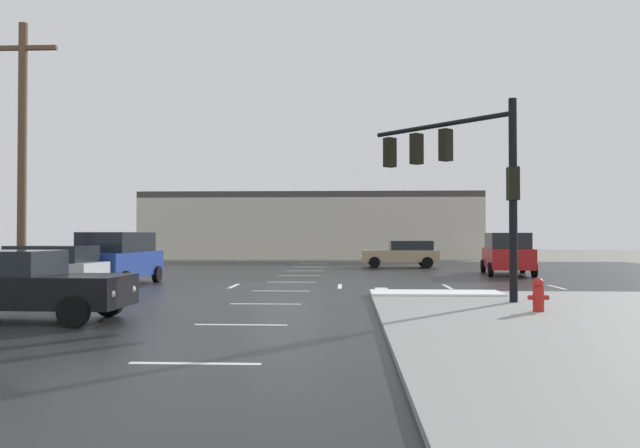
{
  "coord_description": "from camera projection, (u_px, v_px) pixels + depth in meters",
  "views": [
    {
      "loc": [
        2.29,
        -23.22,
        1.95
      ],
      "look_at": [
        1.05,
        4.67,
        2.44
      ],
      "focal_mm": 34.78,
      "sensor_mm": 36.0,
      "label": 1
    }
  ],
  "objects": [
    {
      "name": "fire_hydrant",
      "position": [
        538.0,
        295.0,
        14.64
      ],
      "size": [
        0.48,
        0.26,
        0.79
      ],
      "color": "red",
      "rests_on": "sidewalk_corner"
    },
    {
      "name": "ground_plane",
      "position": [
        287.0,
        287.0,
        23.26
      ],
      "size": [
        120.0,
        120.0,
        0.0
      ],
      "primitive_type": "plane",
      "color": "slate"
    },
    {
      "name": "suv_blue",
      "position": [
        117.0,
        257.0,
        23.73
      ],
      "size": [
        2.35,
        4.91,
        2.03
      ],
      "rotation": [
        0.0,
        0.0,
        1.53
      ],
      "color": "navy",
      "rests_on": "road_asphalt"
    },
    {
      "name": "sedan_silver",
      "position": [
        38.0,
        268.0,
        20.38
      ],
      "size": [
        4.64,
        2.3,
        1.58
      ],
      "rotation": [
        0.0,
        0.0,
        3.06
      ],
      "color": "#B7BABF",
      "rests_on": "road_asphalt"
    },
    {
      "name": "road_asphalt",
      "position": [
        287.0,
        287.0,
        23.26
      ],
      "size": [
        44.0,
        44.0,
        0.02
      ],
      "primitive_type": "cube",
      "color": "#232326",
      "rests_on": "ground_plane"
    },
    {
      "name": "utility_pole_mid",
      "position": [
        22.0,
        152.0,
        19.9
      ],
      "size": [
        2.2,
        0.28,
        8.78
      ],
      "color": "brown",
      "rests_on": "ground_plane"
    },
    {
      "name": "strip_building_background",
      "position": [
        312.0,
        226.0,
        52.71
      ],
      "size": [
        27.56,
        8.0,
        5.42
      ],
      "color": "beige",
      "rests_on": "ground_plane"
    },
    {
      "name": "lane_markings",
      "position": [
        317.0,
        290.0,
        21.83
      ],
      "size": [
        36.15,
        36.15,
        0.01
      ],
      "color": "silver",
      "rests_on": "road_asphalt"
    },
    {
      "name": "suv_red",
      "position": [
        507.0,
        253.0,
        30.16
      ],
      "size": [
        2.6,
        4.99,
        2.03
      ],
      "rotation": [
        0.0,
        0.0,
        1.46
      ],
      "color": "#B21919",
      "rests_on": "road_asphalt"
    },
    {
      "name": "sedan_tan",
      "position": [
        403.0,
        253.0,
        36.85
      ],
      "size": [
        4.54,
        2.02,
        1.58
      ],
      "rotation": [
        0.0,
        0.0,
        3.14
      ],
      "color": "tan",
      "rests_on": "road_asphalt"
    },
    {
      "name": "traffic_signal_mast",
      "position": [
        461.0,
        166.0,
        18.01
      ],
      "size": [
        3.63,
        3.79,
        5.51
      ],
      "rotation": [
        0.0,
        0.0,
        2.34
      ],
      "color": "black",
      "rests_on": "sidewalk_corner"
    },
    {
      "name": "snow_strip_curbside",
      "position": [
        436.0,
        293.0,
        19.04
      ],
      "size": [
        4.0,
        1.6,
        0.06
      ],
      "primitive_type": "cube",
      "color": "white",
      "rests_on": "sidewalk_corner"
    },
    {
      "name": "sedan_black",
      "position": [
        19.0,
        284.0,
        13.9
      ],
      "size": [
        4.58,
        2.14,
        1.58
      ],
      "rotation": [
        0.0,
        0.0,
        -0.03
      ],
      "color": "black",
      "rests_on": "road_asphalt"
    }
  ]
}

